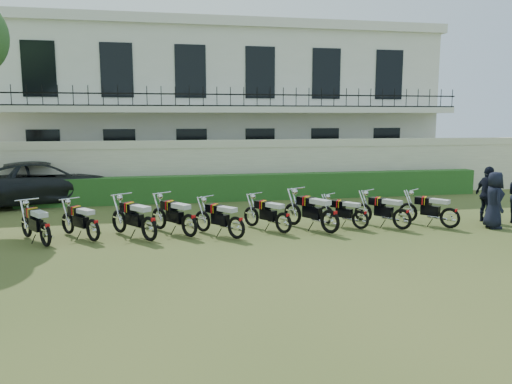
# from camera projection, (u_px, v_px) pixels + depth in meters

# --- Properties ---
(ground) EXTENTS (100.00, 100.00, 0.00)m
(ground) POSITION_uv_depth(u_px,v_px,m) (282.00, 248.00, 12.33)
(ground) COLOR #36471C
(ground) RESTS_ON ground
(perimeter_wall) EXTENTS (30.00, 0.35, 2.30)m
(perimeter_wall) POSITION_uv_depth(u_px,v_px,m) (233.00, 168.00, 19.92)
(perimeter_wall) COLOR #EBE2C6
(perimeter_wall) RESTS_ON ground
(hedge) EXTENTS (18.00, 0.60, 1.00)m
(hedge) POSITION_uv_depth(u_px,v_px,m) (262.00, 187.00, 19.43)
(hedge) COLOR #294E1B
(hedge) RESTS_ON ground
(building) EXTENTS (20.40, 9.60, 7.40)m
(building) POSITION_uv_depth(u_px,v_px,m) (215.00, 107.00, 25.32)
(building) COLOR silver
(building) RESTS_ON ground
(motorcycle_0) EXTENTS (1.10, 1.70, 1.06)m
(motorcycle_0) POSITION_uv_depth(u_px,v_px,m) (45.00, 228.00, 12.28)
(motorcycle_0) COLOR black
(motorcycle_0) RESTS_ON ground
(motorcycle_1) EXTENTS (1.21, 1.53, 1.01)m
(motorcycle_1) POSITION_uv_depth(u_px,v_px,m) (93.00, 225.00, 12.80)
(motorcycle_1) COLOR black
(motorcycle_1) RESTS_ON ground
(motorcycle_2) EXTENTS (1.29, 1.72, 1.12)m
(motorcycle_2) POSITION_uv_depth(u_px,v_px,m) (149.00, 223.00, 12.80)
(motorcycle_2) COLOR black
(motorcycle_2) RESTS_ON ground
(motorcycle_3) EXTENTS (1.23, 1.68, 1.08)m
(motorcycle_3) POSITION_uv_depth(u_px,v_px,m) (189.00, 220.00, 13.25)
(motorcycle_3) COLOR black
(motorcycle_3) RESTS_ON ground
(motorcycle_4) EXTENTS (1.24, 1.54, 1.03)m
(motorcycle_4) POSITION_uv_depth(u_px,v_px,m) (236.00, 222.00, 13.07)
(motorcycle_4) COLOR black
(motorcycle_4) RESTS_ON ground
(motorcycle_5) EXTENTS (1.10, 1.58, 1.01)m
(motorcycle_5) POSITION_uv_depth(u_px,v_px,m) (284.00, 218.00, 13.70)
(motorcycle_5) COLOR black
(motorcycle_5) RESTS_ON ground
(motorcycle_6) EXTENTS (1.14, 1.85, 1.14)m
(motorcycle_6) POSITION_uv_depth(u_px,v_px,m) (330.00, 216.00, 13.66)
(motorcycle_6) COLOR black
(motorcycle_6) RESTS_ON ground
(motorcycle_7) EXTENTS (1.13, 1.38, 0.93)m
(motorcycle_7) POSITION_uv_depth(u_px,v_px,m) (361.00, 215.00, 14.23)
(motorcycle_7) COLOR black
(motorcycle_7) RESTS_ON ground
(motorcycle_8) EXTENTS (1.13, 1.62, 1.03)m
(motorcycle_8) POSITION_uv_depth(u_px,v_px,m) (402.00, 214.00, 14.15)
(motorcycle_8) COLOR black
(motorcycle_8) RESTS_ON ground
(motorcycle_9) EXTENTS (1.19, 1.56, 1.02)m
(motorcycle_9) POSITION_uv_depth(u_px,v_px,m) (450.00, 213.00, 14.32)
(motorcycle_9) COLOR black
(motorcycle_9) RESTS_ON ground
(suv) EXTENTS (6.24, 4.09, 1.60)m
(suv) POSITION_uv_depth(u_px,v_px,m) (44.00, 182.00, 18.51)
(suv) COLOR black
(suv) RESTS_ON ground
(officer_3) EXTENTS (0.72, 0.92, 1.65)m
(officer_3) POSITION_uv_depth(u_px,v_px,m) (494.00, 200.00, 14.41)
(officer_3) COLOR black
(officer_3) RESTS_ON ground
(officer_5) EXTENTS (0.45, 1.02, 1.72)m
(officer_5) POSITION_uv_depth(u_px,v_px,m) (488.00, 194.00, 15.21)
(officer_5) COLOR black
(officer_5) RESTS_ON ground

